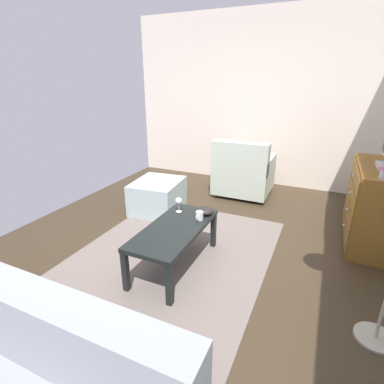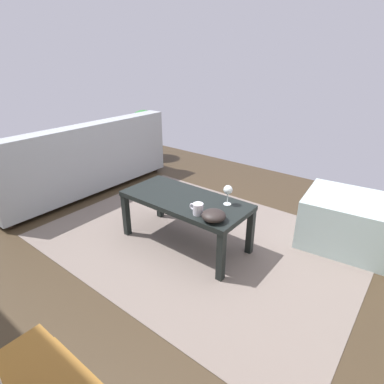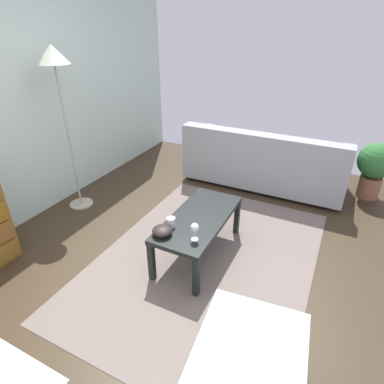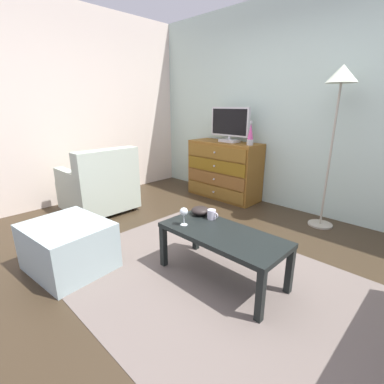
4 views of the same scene
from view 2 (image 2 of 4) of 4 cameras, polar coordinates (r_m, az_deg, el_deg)
The scene contains 9 objects.
ground_plane at distance 2.55m, azimuth 2.06°, elevation -12.55°, with size 5.80×4.41×0.05m, color #362A1C.
area_rug at distance 2.76m, azimuth 1.17°, elevation -8.57°, with size 2.60×1.90×0.01m, color #6B5E58.
coffee_table at distance 2.53m, azimuth -1.27°, elevation -2.22°, with size 1.05×0.48×0.42m.
wine_glass at distance 2.38m, azimuth 6.58°, elevation 0.27°, with size 0.07×0.07×0.16m.
mug at distance 2.25m, azimuth 1.06°, elevation -3.09°, with size 0.11×0.08×0.09m.
bowl_decorative at distance 2.17m, azimuth 3.98°, elevation -4.31°, with size 0.17×0.17×0.08m, color black.
couch_large at distance 3.89m, azimuth -20.02°, elevation 5.03°, with size 0.85×2.10×0.80m.
ottoman at distance 2.90m, azimuth 26.57°, elevation -4.89°, with size 0.70×0.60×0.43m, color #9EB3B3.
potted_plant at distance 4.83m, azimuth -8.73°, elevation 11.24°, with size 0.44×0.44×0.72m.
Camera 2 is at (-1.19, 1.66, 1.50)m, focal length 29.22 mm.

